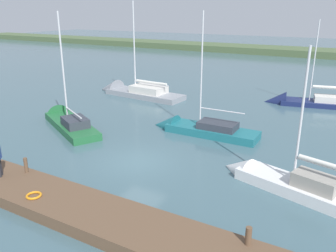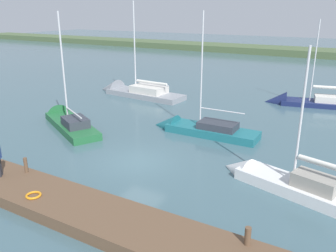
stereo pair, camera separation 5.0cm
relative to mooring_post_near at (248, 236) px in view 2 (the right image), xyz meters
name	(u,v)px [view 2 (the right image)]	position (x,y,z in m)	size (l,w,h in m)	color
ground_plane	(138,161)	(7.75, -4.72, -0.86)	(200.00, 200.00, 0.00)	#42606B
far_shoreline	(306,55)	(7.75, -59.32, -0.86)	(180.00, 8.00, 2.40)	#4C603D
dock_pier	(63,203)	(7.75, 0.91, -0.59)	(22.14, 2.59, 0.53)	brown
mooring_post_near	(248,236)	(0.00, 0.00, 0.00)	(0.22, 0.22, 0.66)	brown
mooring_post_far	(26,165)	(11.07, 0.00, 0.05)	(0.18, 0.18, 0.76)	brown
life_ring_buoy	(33,195)	(8.88, 1.42, -0.28)	(0.66, 0.66, 0.10)	orange
sailboat_far_right	(132,93)	(17.51, -17.74, -0.67)	(9.90, 3.17, 10.00)	gray
sailboat_outer_mooring	(283,185)	(0.04, -5.61, -0.68)	(7.30, 3.48, 7.44)	white
sailboat_inner_slip	(303,104)	(1.99, -22.20, -0.77)	(8.14, 3.69, 8.37)	navy
sailboat_mid_channel	(66,121)	(16.19, -7.60, -0.65)	(8.14, 5.49, 8.84)	#236638
sailboat_far_left	(197,131)	(6.98, -10.77, -0.75)	(7.60, 1.98, 8.95)	#1E6B75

